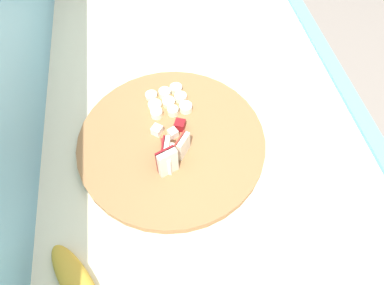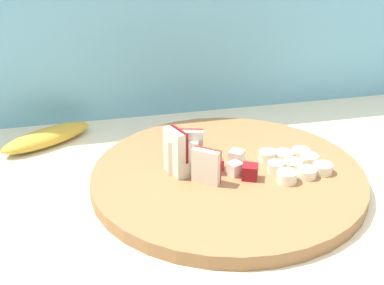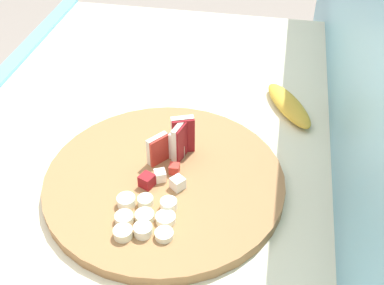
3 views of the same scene
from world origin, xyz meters
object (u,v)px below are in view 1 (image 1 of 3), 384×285
Objects in this scene: apple_dice_pile at (170,140)px; banana_peel at (77,283)px; cutting_board at (172,142)px; banana_slice_rows at (169,101)px; apple_wedge_fan at (170,156)px.

apple_dice_pile is 0.72× the size of banana_peel.
banana_slice_rows reaches higher than cutting_board.
apple_wedge_fan is 0.05m from apple_dice_pile.
banana_slice_rows is 0.62× the size of banana_peel.
banana_slice_rows is 0.40m from banana_peel.
apple_wedge_fan is at bearing -43.43° from banana_peel.
apple_wedge_fan is at bearing 171.97° from cutting_board.
banana_peel is (-0.19, 0.18, -0.04)m from apple_wedge_fan.
apple_wedge_fan is 0.27m from banana_peel.
apple_wedge_fan is 0.46× the size of banana_peel.
banana_peel is at bearing 142.78° from cutting_board.
banana_peel reaches higher than cutting_board.
banana_slice_rows is at bearing -6.06° from apple_wedge_fan.
apple_wedge_fan reaches higher than banana_peel.
apple_dice_pile is 0.31m from banana_peel.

